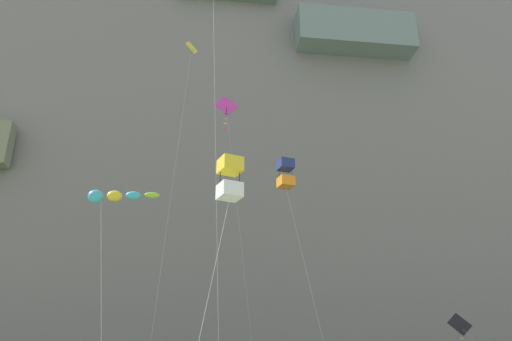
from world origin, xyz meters
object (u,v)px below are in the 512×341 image
object	(u,v)px
kite_diamond_front_field	(189,68)
kite_diamond_mid_center	(461,326)
kite_box_upper_left	(230,179)
kite_diamond_high_center	(227,110)
kite_box_low_center	(286,174)
kite_windsock_low_left	(113,196)

from	to	relation	value
kite_diamond_front_field	kite_diamond_mid_center	world-z (taller)	kite_diamond_front_field
kite_diamond_mid_center	kite_box_upper_left	bearing A→B (deg)	-130.27
kite_diamond_front_field	kite_diamond_mid_center	distance (m)	32.55
kite_diamond_front_field	kite_diamond_high_center	xyz separation A→B (m)	(3.86, 6.09, -0.71)
kite_box_low_center	kite_windsock_low_left	xyz separation A→B (m)	(-9.48, -5.99, -3.99)
kite_diamond_mid_center	kite_diamond_high_center	bearing A→B (deg)	170.55
kite_diamond_mid_center	kite_diamond_front_field	bearing A→B (deg)	-173.43
kite_diamond_front_field	kite_windsock_low_left	bearing A→B (deg)	-99.61
kite_box_low_center	kite_box_upper_left	world-z (taller)	kite_box_low_center
kite_diamond_high_center	kite_diamond_mid_center	xyz separation A→B (m)	(20.05, -3.34, -21.21)
kite_diamond_front_field	kite_diamond_high_center	world-z (taller)	kite_diamond_front_field
kite_box_low_center	kite_diamond_high_center	world-z (taller)	kite_diamond_high_center
kite_diamond_front_field	kite_diamond_high_center	bearing A→B (deg)	57.67
kite_diamond_front_field	kite_windsock_low_left	size ratio (longest dim) A/B	2.96
kite_box_low_center	kite_diamond_high_center	size ratio (longest dim) A/B	0.52
kite_box_low_center	kite_diamond_front_field	distance (m)	18.02
kite_diamond_high_center	kite_windsock_low_left	distance (m)	28.19
kite_windsock_low_left	kite_box_upper_left	world-z (taller)	kite_windsock_low_left
kite_diamond_high_center	kite_diamond_mid_center	bearing A→B (deg)	-9.45
kite_diamond_high_center	kite_box_low_center	bearing A→B (deg)	-79.05
kite_diamond_high_center	kite_diamond_mid_center	distance (m)	29.38
kite_box_upper_left	kite_box_low_center	bearing A→B (deg)	71.39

